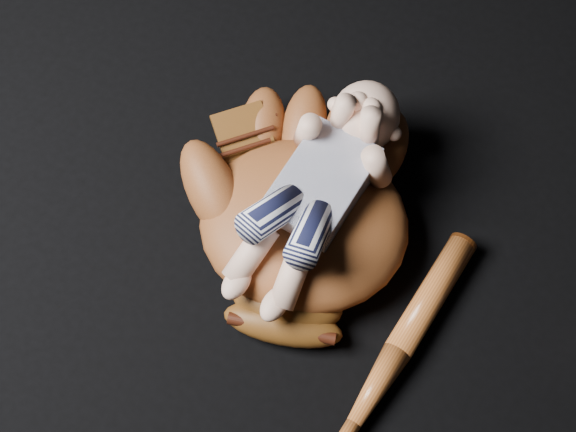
{
  "coord_description": "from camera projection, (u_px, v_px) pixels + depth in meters",
  "views": [
    {
      "loc": [
        0.19,
        -0.36,
        1.21
      ],
      "look_at": [
        -0.07,
        0.13,
        0.07
      ],
      "focal_mm": 55.0,
      "sensor_mm": 36.0,
      "label": 1
    }
  ],
  "objects": [
    {
      "name": "baseball_glove",
      "position": [
        304.0,
        219.0,
        1.27
      ],
      "size": [
        0.48,
        0.52,
        0.14
      ],
      "primitive_type": null,
      "rotation": [
        0.0,
        0.0,
        0.28
      ],
      "color": "brown",
      "rests_on": "ground"
    },
    {
      "name": "baseball_bat",
      "position": [
        388.0,
        366.0,
        1.22
      ],
      "size": [
        0.08,
        0.45,
        0.04
      ],
      "primitive_type": null,
      "rotation": [
        0.0,
        0.0,
        -0.09
      ],
      "color": "#AE5621",
      "rests_on": "ground"
    },
    {
      "name": "newborn_baby",
      "position": [
        311.0,
        196.0,
        1.22
      ],
      "size": [
        0.19,
        0.39,
        0.15
      ],
      "primitive_type": null,
      "rotation": [
        0.0,
        0.0,
        -0.05
      ],
      "color": "#E6B094",
      "rests_on": "baseball_glove"
    }
  ]
}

